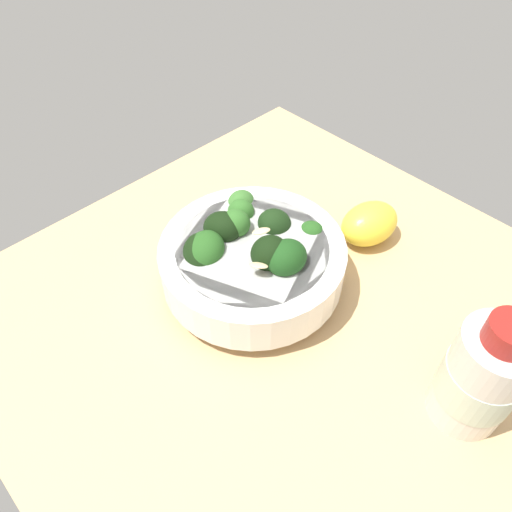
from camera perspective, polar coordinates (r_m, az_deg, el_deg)
ground_plane at (r=52.70cm, az=3.37°, el=-7.59°), size 57.33×57.33×4.07cm
bowl_of_broccoli at (r=50.52cm, az=-0.29°, el=0.14°), size 18.98×18.98×9.28cm
lemon_wedge at (r=57.70cm, az=13.09°, el=3.71°), size 8.04×6.56×4.79cm
bottle_tall at (r=44.34cm, az=24.81°, el=-12.69°), size 6.28×6.28×12.62cm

